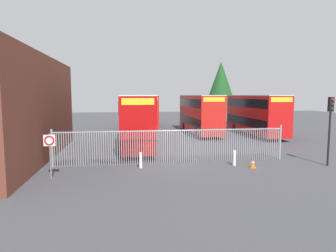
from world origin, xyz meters
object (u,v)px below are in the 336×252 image
(double_decker_bus_behind_fence_right, at_px, (200,113))
(speed_limit_sign_post, at_px, (50,146))
(traffic_cone_by_gate, at_px, (253,163))
(bollard_center_front, at_px, (234,158))
(double_decker_bus_behind_fence_left, at_px, (255,113))
(double_decker_bus_near_gate, at_px, (135,119))
(double_decker_bus_far_back, at_px, (145,110))
(bollard_near_left, at_px, (141,160))
(traffic_light_kerbside, at_px, (330,118))

(double_decker_bus_behind_fence_right, relative_size, speed_limit_sign_post, 4.50)
(double_decker_bus_behind_fence_right, bearing_deg, traffic_cone_by_gate, -93.01)
(bollard_center_front, bearing_deg, speed_limit_sign_post, -173.15)
(bollard_center_front, bearing_deg, double_decker_bus_behind_fence_left, 60.18)
(double_decker_bus_near_gate, distance_m, double_decker_bus_far_back, 15.66)
(double_decker_bus_near_gate, height_order, double_decker_bus_behind_fence_right, same)
(double_decker_bus_behind_fence_left, xyz_separation_m, double_decker_bus_behind_fence_right, (-5.81, 2.00, 0.00))
(double_decker_bus_far_back, bearing_deg, double_decker_bus_behind_fence_right, -53.53)
(bollard_near_left, bearing_deg, double_decker_bus_near_gate, 90.38)
(double_decker_bus_near_gate, xyz_separation_m, double_decker_bus_behind_fence_left, (13.45, 5.88, 0.00))
(traffic_cone_by_gate, xyz_separation_m, traffic_light_kerbside, (4.89, -0.19, 2.70))
(double_decker_bus_near_gate, relative_size, bollard_center_front, 11.38)
(double_decker_bus_behind_fence_right, distance_m, double_decker_bus_far_back, 9.52)
(double_decker_bus_behind_fence_left, bearing_deg, bollard_near_left, -136.11)
(bollard_near_left, relative_size, traffic_light_kerbside, 0.22)
(bollard_near_left, xyz_separation_m, traffic_light_kerbside, (11.64, -1.19, 2.51))
(bollard_center_front, bearing_deg, traffic_cone_by_gate, -40.00)
(double_decker_bus_behind_fence_right, height_order, bollard_near_left, double_decker_bus_behind_fence_right)
(traffic_light_kerbside, bearing_deg, bollard_near_left, 174.16)
(bollard_center_front, relative_size, speed_limit_sign_post, 0.40)
(traffic_light_kerbside, bearing_deg, traffic_cone_by_gate, 177.72)
(double_decker_bus_behind_fence_left, distance_m, double_decker_bus_far_back, 14.99)
(double_decker_bus_far_back, height_order, speed_limit_sign_post, double_decker_bus_far_back)
(speed_limit_sign_post, bearing_deg, bollard_center_front, 6.85)
(double_decker_bus_near_gate, xyz_separation_m, traffic_light_kerbside, (11.69, -8.20, 0.56))
(traffic_cone_by_gate, bearing_deg, double_decker_bus_behind_fence_left, 64.44)
(double_decker_bus_behind_fence_left, height_order, double_decker_bus_behind_fence_right, same)
(double_decker_bus_far_back, distance_m, speed_limit_sign_post, 25.02)
(double_decker_bus_near_gate, xyz_separation_m, bollard_center_front, (5.91, -7.26, -1.95))
(traffic_cone_by_gate, distance_m, speed_limit_sign_post, 11.70)
(double_decker_bus_far_back, bearing_deg, speed_limit_sign_post, -105.72)
(double_decker_bus_behind_fence_left, xyz_separation_m, traffic_cone_by_gate, (-6.64, -13.89, -2.13))
(bollard_center_front, height_order, traffic_light_kerbside, traffic_light_kerbside)
(double_decker_bus_far_back, height_order, traffic_light_kerbside, double_decker_bus_far_back)
(double_decker_bus_far_back, relative_size, bollard_center_front, 11.38)
(double_decker_bus_far_back, xyz_separation_m, traffic_light_kerbside, (9.71, -23.74, 0.56))
(double_decker_bus_behind_fence_right, bearing_deg, double_decker_bus_near_gate, -134.12)
(double_decker_bus_behind_fence_right, xyz_separation_m, bollard_near_left, (-7.59, -14.89, -1.95))
(double_decker_bus_near_gate, distance_m, bollard_near_left, 7.28)
(double_decker_bus_behind_fence_left, height_order, traffic_cone_by_gate, double_decker_bus_behind_fence_left)
(bollard_near_left, bearing_deg, speed_limit_sign_post, -162.40)
(double_decker_bus_behind_fence_right, distance_m, traffic_cone_by_gate, 16.05)
(double_decker_bus_behind_fence_left, distance_m, traffic_cone_by_gate, 15.54)
(bollard_center_front, xyz_separation_m, traffic_cone_by_gate, (0.89, -0.75, -0.19))
(traffic_cone_by_gate, distance_m, traffic_light_kerbside, 5.58)
(double_decker_bus_far_back, distance_m, bollard_center_front, 23.21)
(double_decker_bus_behind_fence_right, distance_m, traffic_light_kerbside, 16.59)
(double_decker_bus_behind_fence_left, relative_size, traffic_light_kerbside, 2.51)
(bollard_center_front, bearing_deg, bollard_near_left, 177.58)
(double_decker_bus_behind_fence_right, height_order, bollard_center_front, double_decker_bus_behind_fence_right)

